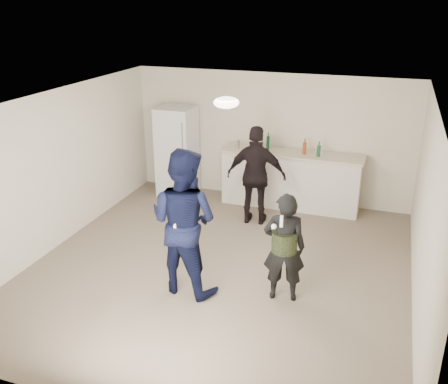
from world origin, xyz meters
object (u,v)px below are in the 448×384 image
(man, at_px, (184,222))
(fridge, at_px, (177,151))
(counter, at_px, (290,181))
(woman, at_px, (284,248))
(shaker, at_px, (238,144))
(spectator, at_px, (256,176))

(man, bearing_deg, fridge, -55.10)
(counter, height_order, woman, woman)
(man, bearing_deg, shaker, -75.68)
(woman, relative_size, spectator, 0.86)
(shaker, relative_size, spectator, 0.10)
(man, xyz_separation_m, woman, (1.33, 0.20, -0.26))
(man, distance_m, woman, 1.37)
(shaker, xyz_separation_m, woman, (1.60, -3.05, -0.41))
(counter, height_order, spectator, spectator)
(fridge, bearing_deg, woman, -46.88)
(shaker, bearing_deg, man, -85.24)
(counter, xyz_separation_m, man, (-0.77, -3.35, 0.49))
(fridge, relative_size, man, 0.88)
(counter, relative_size, shaker, 15.29)
(shaker, height_order, man, man)
(spectator, bearing_deg, counter, -120.62)
(shaker, xyz_separation_m, man, (0.27, -3.25, -0.16))
(counter, distance_m, man, 3.48)
(fridge, bearing_deg, spectator, -24.44)
(shaker, relative_size, man, 0.08)
(woman, distance_m, spectator, 2.44)
(shaker, distance_m, woman, 3.47)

